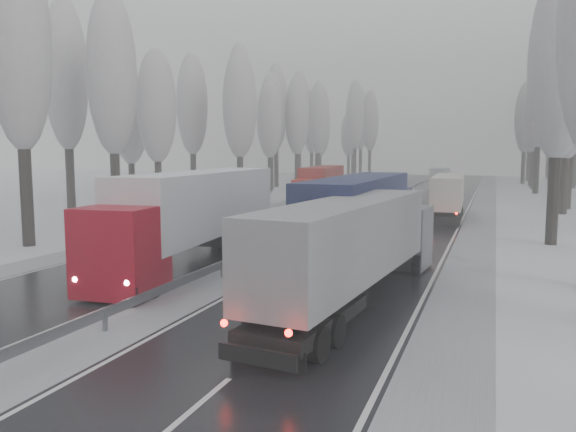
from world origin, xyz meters
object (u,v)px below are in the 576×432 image
Objects in this scene: box_truck_distant at (440,178)px; truck_blue_box at (364,211)px; truck_grey_tarp at (357,242)px; truck_red_white at (194,211)px; truck_red_red at (321,184)px; truck_cream_box at (449,193)px.

truck_blue_box is at bearing -88.17° from box_truck_distant.
truck_grey_tarp is 0.85× the size of truck_red_white.
box_truck_distant is at bearing 70.31° from truck_red_red.
truck_red_white is 29.69m from truck_red_red.
truck_red_white is at bearing 160.10° from truck_grey_tarp.
truck_red_white is (-9.28, 4.39, 0.40)m from truck_grey_tarp.
truck_cream_box is at bearing 62.20° from truck_red_white.
truck_grey_tarp is 29.26m from truck_cream_box.
truck_blue_box reaches higher than box_truck_distant.
truck_grey_tarp reaches higher than box_truck_distant.
truck_red_white reaches higher than truck_cream_box.
truck_red_white reaches higher than truck_blue_box.
truck_red_red is at bearing 114.43° from truck_grey_tarp.
truck_grey_tarp is at bearing -78.70° from truck_blue_box.
truck_grey_tarp is 10.27m from truck_red_white.
box_truck_distant is at bearing 98.17° from truck_grey_tarp.
box_truck_distant is (-3.42, 70.74, -0.70)m from truck_grey_tarp.
truck_cream_box is at bearing 82.62° from truck_blue_box.
truck_blue_box is 27.18m from truck_red_red.
truck_blue_box is at bearing 24.45° from truck_red_white.
truck_red_red is at bearing 89.45° from truck_red_white.
truck_red_white reaches higher than truck_red_red.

